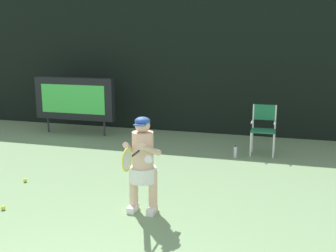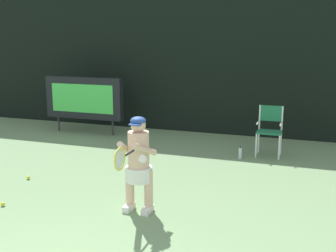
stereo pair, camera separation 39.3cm
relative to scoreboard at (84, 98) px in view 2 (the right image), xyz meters
name	(u,v)px [view 2 (the right image)]	position (x,y,z in m)	size (l,w,h in m)	color
backdrop_screen	(223,65)	(3.48, 1.14, 0.86)	(18.00, 0.12, 3.66)	black
scoreboard	(84,98)	(0.00, 0.00, 0.00)	(2.20, 0.21, 1.50)	black
umpire_chair	(270,128)	(4.90, -0.58, -0.33)	(0.52, 0.44, 1.08)	white
water_bottle	(240,153)	(4.35, -1.05, -0.82)	(0.07, 0.07, 0.27)	silver
tennis_player	(138,161)	(3.40, -4.26, -0.18)	(0.54, 0.62, 1.43)	white
tennis_racket	(120,159)	(3.41, -4.88, 0.04)	(0.03, 0.60, 0.31)	black
tennis_ball_loose	(3,204)	(1.36, -4.80, -0.91)	(0.07, 0.07, 0.07)	#CCDB3D
tennis_ball_spare	(28,178)	(0.95, -3.64, -0.91)	(0.07, 0.07, 0.07)	#CCDB3D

